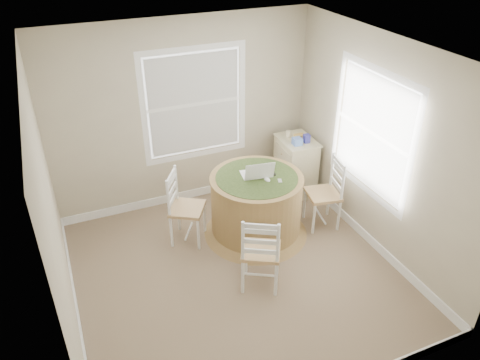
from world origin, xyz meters
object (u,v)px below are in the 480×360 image
chair_left (187,208)px  corner_chest (295,166)px  chair_right (323,194)px  chair_near (261,250)px  laptop (257,173)px  round_table (256,203)px

chair_left → corner_chest: chair_left is taller
chair_right → chair_left: bearing=-91.3°
chair_near → chair_left: bearing=-36.3°
laptop → corner_chest: (0.95, 0.69, -0.45)m
round_table → chair_near: chair_near is taller
chair_left → corner_chest: 1.89m
chair_right → chair_near: bearing=-48.7°
chair_near → corner_chest: bearing=-99.8°
round_table → laptop: bearing=79.4°
chair_right → laptop: bearing=-91.8°
chair_right → round_table: bearing=-89.7°
round_table → chair_near: 0.96m
chair_left → chair_right: same height
round_table → chair_near: (-0.36, -0.89, 0.02)m
corner_chest → round_table: bearing=-141.1°
chair_right → corner_chest: chair_right is taller
chair_left → chair_near: size_ratio=1.00×
chair_near → laptop: bearing=-82.4°
chair_near → round_table: bearing=-82.1°
chair_left → chair_near: same height
chair_right → corner_chest: (0.08, 0.89, -0.05)m
chair_right → laptop: laptop is taller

